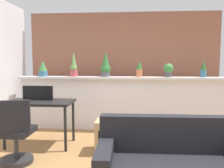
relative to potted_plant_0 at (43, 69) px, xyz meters
The scene contains 13 objects.
divider_wall 1.80m from the potted_plant_0, ahead, with size 4.23×0.16×1.06m, color silver.
plant_shelf 1.66m from the potted_plant_0, ahead, with size 4.23×0.30×0.04m, color silver.
brick_wall_behind 1.76m from the potted_plant_0, 20.92° to the left, with size 4.23×0.10×2.50m, color #935B47.
potted_plant_0 is the anchor object (origin of this frame).
potted_plant_1 0.66m from the potted_plant_0, ahead, with size 0.15×0.15×0.51m.
potted_plant_2 1.31m from the potted_plant_0, ahead, with size 0.20×0.20×0.51m.
potted_plant_3 1.99m from the potted_plant_0, ahead, with size 0.12×0.12×0.32m.
potted_plant_4 2.56m from the potted_plant_0, ahead, with size 0.19×0.19×0.27m.
potted_plant_5 3.24m from the potted_plant_0, ahead, with size 0.12×0.12×0.35m.
desk 1.18m from the potted_plant_0, 72.45° to the right, with size 1.10×0.60×0.75m.
tv_monitor 1.00m from the potted_plant_0, 74.52° to the right, with size 0.52×0.04×0.25m, color black.
office_chair 1.96m from the potted_plant_0, 81.39° to the right, with size 0.50×0.50×0.91m.
side_cube_shelf 2.15m from the potted_plant_0, 38.46° to the right, with size 0.40×0.41×0.50m.
Camera 1 is at (0.16, -2.67, 1.40)m, focal length 36.84 mm.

